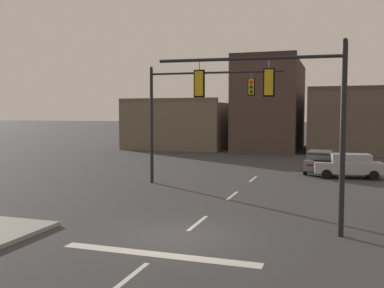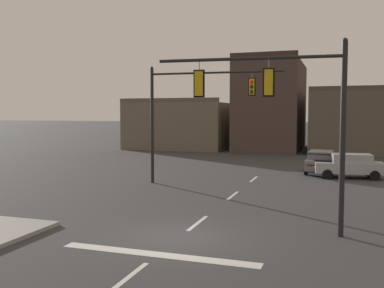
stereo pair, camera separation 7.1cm
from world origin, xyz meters
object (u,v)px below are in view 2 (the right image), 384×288
object	(u,v)px
signal_mast_far_side	(188,103)
signal_mast_near_side	(287,105)
car_lot_middle	(321,161)
car_lot_nearside	(350,165)

from	to	relation	value
signal_mast_far_side	signal_mast_near_side	bearing A→B (deg)	-52.79
signal_mast_far_side	car_lot_middle	distance (m)	11.46
signal_mast_near_side	car_lot_nearside	world-z (taller)	signal_mast_near_side
signal_mast_far_side	car_lot_middle	size ratio (longest dim) A/B	1.77
signal_mast_far_side	car_lot_nearside	size ratio (longest dim) A/B	1.74
signal_mast_far_side	car_lot_nearside	xyz separation A→B (m)	(9.34, 5.84, -4.06)
signal_mast_near_side	signal_mast_far_side	world-z (taller)	signal_mast_far_side
signal_mast_near_side	car_lot_nearside	bearing A→B (deg)	80.22
signal_mast_far_side	car_lot_nearside	world-z (taller)	signal_mast_far_side
car_lot_nearside	car_lot_middle	xyz separation A→B (m)	(-1.90, 1.87, 0.00)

